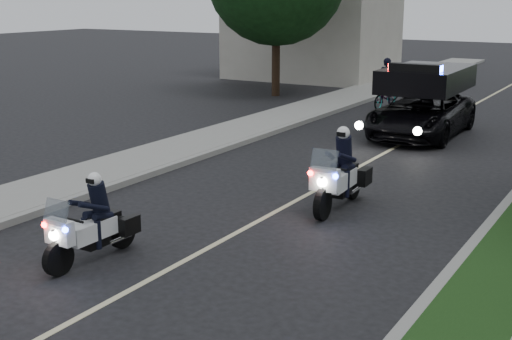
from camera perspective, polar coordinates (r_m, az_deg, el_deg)
The scene contains 12 objects.
ground at distance 11.29m, azimuth -8.74°, elevation -8.92°, with size 120.00×120.00×0.00m, color black.
curb_left at distance 21.39m, azimuth -0.27°, elevation 2.59°, with size 0.20×60.00×0.15m, color gray.
sidewalk_left at distance 21.96m, azimuth -2.73°, elevation 2.89°, with size 2.00×60.00×0.16m, color gray.
building_far at distance 37.84m, azimuth 4.70°, elevation 12.88°, with size 8.00×6.00×7.00m, color #A8A396.
lane_marking at distance 19.65m, azimuth 10.03°, elevation 1.10°, with size 0.12×50.00×0.01m, color #BFB78C.
police_moto_left at distance 12.25m, azimuth -13.22°, elevation -7.26°, with size 0.63×1.81×1.54m, color silver, non-canonical shape.
police_moto_right at distance 14.82m, azimuth 6.81°, elevation -3.16°, with size 0.72×2.07×1.76m, color silver, non-canonical shape.
police_suv at distance 22.87m, azimuth 13.40°, elevation 2.78°, with size 2.43×5.25×2.55m, color black.
bicycle at distance 28.12m, azimuth 10.60°, elevation 5.03°, with size 0.61×1.74×0.91m, color black.
cyclist at distance 28.12m, azimuth 10.60°, elevation 5.03°, with size 0.65×0.43×1.80m, color black.
tree_left_near at distance 31.15m, azimuth 1.63°, elevation 6.15°, with size 6.11×6.11×10.19m, color #123713, non-canonical shape.
tree_left_far at distance 40.54m, azimuth 7.12°, elevation 7.95°, with size 5.73×5.73×9.55m, color black, non-canonical shape.
Camera 1 is at (6.70, -7.94, 4.43)m, focal length 48.50 mm.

